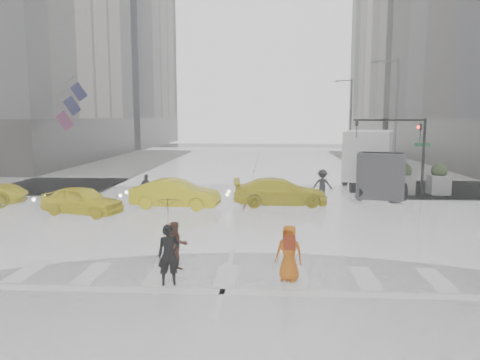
# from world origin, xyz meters

# --- Properties ---
(ground) EXTENTS (120.00, 120.00, 0.00)m
(ground) POSITION_xyz_m (0.00, 0.00, 0.00)
(ground) COLOR black
(ground) RESTS_ON ground
(sidewalk_nw) EXTENTS (35.00, 35.00, 0.15)m
(sidewalk_nw) POSITION_xyz_m (-19.50, 17.50, 0.07)
(sidewalk_nw) COLOR slate
(sidewalk_nw) RESTS_ON ground
(building_nw_far) EXTENTS (26.05, 26.05, 44.00)m
(building_nw_far) POSITION_xyz_m (-29.00, 56.00, 20.19)
(building_nw_far) COLOR slate
(building_nw_far) RESTS_ON ground
(building_ne_far) EXTENTS (26.05, 26.05, 36.00)m
(building_ne_far) POSITION_xyz_m (29.00, 56.00, 16.27)
(building_ne_far) COLOR #AFA899
(building_ne_far) RESTS_ON ground
(road_markings) EXTENTS (18.00, 48.00, 0.01)m
(road_markings) POSITION_xyz_m (0.00, 0.00, 0.01)
(road_markings) COLOR silver
(road_markings) RESTS_ON ground
(traffic_signal_pole) EXTENTS (4.45, 0.42, 4.50)m
(traffic_signal_pole) POSITION_xyz_m (9.01, 8.01, 3.22)
(traffic_signal_pole) COLOR black
(traffic_signal_pole) RESTS_ON ground
(street_lamp_near) EXTENTS (2.15, 0.22, 9.00)m
(street_lamp_near) POSITION_xyz_m (10.87, 18.00, 4.95)
(street_lamp_near) COLOR #59595B
(street_lamp_near) RESTS_ON ground
(street_lamp_far) EXTENTS (2.15, 0.22, 9.00)m
(street_lamp_far) POSITION_xyz_m (10.87, 38.00, 4.95)
(street_lamp_far) COLOR #59595B
(street_lamp_far) RESTS_ON ground
(planter_west) EXTENTS (1.10, 1.10, 1.80)m
(planter_west) POSITION_xyz_m (7.00, 8.20, 0.98)
(planter_west) COLOR slate
(planter_west) RESTS_ON ground
(planter_mid) EXTENTS (1.10, 1.10, 1.80)m
(planter_mid) POSITION_xyz_m (9.00, 8.20, 0.98)
(planter_mid) COLOR slate
(planter_mid) RESTS_ON ground
(planter_east) EXTENTS (1.10, 1.10, 1.80)m
(planter_east) POSITION_xyz_m (11.00, 8.20, 0.98)
(planter_east) COLOR slate
(planter_east) RESTS_ON ground
(flag_cluster) EXTENTS (2.87, 3.06, 4.69)m
(flag_cluster) POSITION_xyz_m (-15.08, 18.50, 5.64)
(flag_cluster) COLOR #59595B
(flag_cluster) RESTS_ON ground
(pedestrian_black) EXTENTS (1.19, 1.21, 2.43)m
(pedestrian_black) POSITION_xyz_m (-1.52, -6.80, 1.61)
(pedestrian_black) COLOR black
(pedestrian_black) RESTS_ON ground
(pedestrian_brown) EXTENTS (0.90, 0.83, 1.50)m
(pedestrian_brown) POSITION_xyz_m (-1.55, -5.64, 0.75)
(pedestrian_brown) COLOR #452518
(pedestrian_brown) RESTS_ON ground
(pedestrian_orange) EXTENTS (0.90, 0.73, 1.59)m
(pedestrian_orange) POSITION_xyz_m (1.79, -6.28, 0.81)
(pedestrian_orange) COLOR #C15B0D
(pedestrian_orange) RESTS_ON ground
(pedestrian_far_a) EXTENTS (1.01, 0.76, 1.53)m
(pedestrian_far_a) POSITION_xyz_m (-5.31, 5.32, 0.77)
(pedestrian_far_a) COLOR black
(pedestrian_far_a) RESTS_ON ground
(pedestrian_far_b) EXTENTS (1.20, 0.82, 1.69)m
(pedestrian_far_b) POSITION_xyz_m (4.20, 6.77, 0.85)
(pedestrian_far_b) COLOR black
(pedestrian_far_b) RESTS_ON ground
(taxi_front) EXTENTS (4.24, 2.64, 1.35)m
(taxi_front) POSITION_xyz_m (-7.54, 2.09, 0.67)
(taxi_front) COLOR yellow
(taxi_front) RESTS_ON ground
(taxi_mid) EXTENTS (4.57, 2.03, 1.46)m
(taxi_mid) POSITION_xyz_m (-3.46, 3.89, 0.73)
(taxi_mid) COLOR yellow
(taxi_mid) RESTS_ON ground
(taxi_rear) EXTENTS (4.45, 2.31, 1.42)m
(taxi_rear) POSITION_xyz_m (1.83, 4.99, 0.71)
(taxi_rear) COLOR yellow
(taxi_rear) RESTS_ON ground
(box_truck) EXTENTS (2.62, 6.97, 3.71)m
(box_truck) POSITION_xyz_m (7.44, 9.51, 1.98)
(box_truck) COLOR silver
(box_truck) RESTS_ON ground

